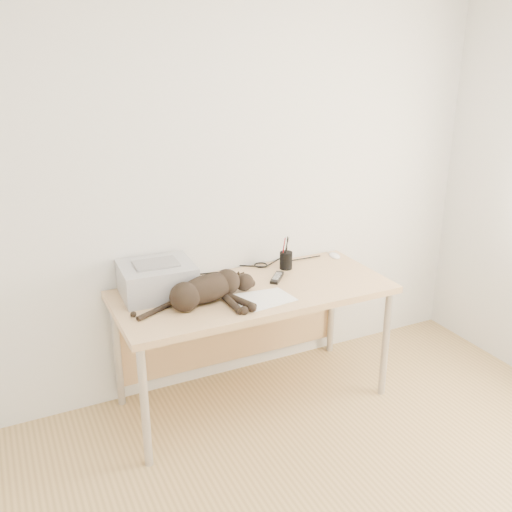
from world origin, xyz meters
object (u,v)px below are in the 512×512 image
printer (157,279)px  mug (180,274)px  desk (247,304)px  mouse (335,254)px  cat (205,291)px  pen_cup (286,260)px

printer → mug: 0.20m
desk → mug: size_ratio=14.43×
mug → mouse: bearing=-1.5°
mouse → cat: bearing=-155.6°
desk → pen_cup: (0.32, 0.12, 0.19)m
cat → mug: 0.34m
cat → mug: bearing=83.2°
desk → mug: 0.44m
desk → printer: size_ratio=3.86×
pen_cup → cat: bearing=-157.8°
pen_cup → desk: bearing=-160.3°
mug → printer: bearing=-146.7°
desk → cat: 0.41m
pen_cup → mouse: (0.40, 0.05, -0.04)m
mug → mouse: 1.07m
desk → mouse: (0.72, 0.17, 0.15)m
desk → pen_cup: pen_cup is taller
cat → mug: cat is taller
pen_cup → mouse: 0.40m
printer → mug: bearing=33.3°
pen_cup → mouse: size_ratio=1.87×
desk → mug: mug is taller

